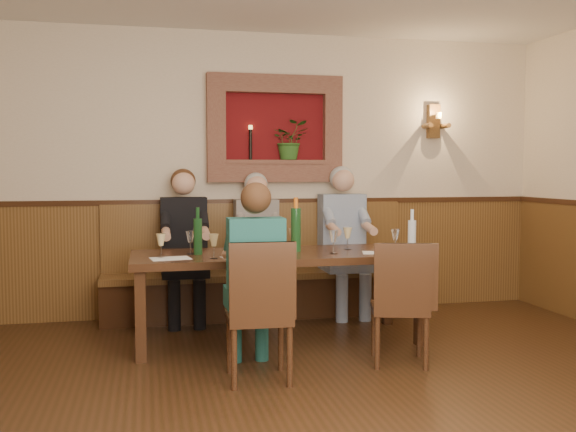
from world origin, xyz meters
The scene contains 31 objects.
ground_plane centered at (0.00, 0.00, 0.00)m, with size 6.00×6.00×0.00m, color #331F0E.
room_shell centered at (0.00, 0.00, 1.89)m, with size 6.04×6.04×2.82m.
wainscoting centered at (0.00, 0.00, 0.59)m, with size 6.02×6.02×1.15m.
wall_niche centered at (0.24, 2.94, 1.81)m, with size 1.36×0.30×1.06m.
wall_sconce centered at (1.90, 2.93, 1.94)m, with size 0.25×0.20×0.35m.
dining_table centered at (0.00, 1.85, 0.68)m, with size 2.40×0.90×0.75m.
bench centered at (0.00, 2.79, 0.33)m, with size 3.00×0.45×1.11m.
chair_near_left centered at (-0.33, 0.87, 0.28)m, with size 0.45×0.45×0.97m.
chair_near_right centered at (0.75, 1.03, 0.27)m, with size 0.50×0.50×0.92m.
person_bench_left centered at (-0.72, 2.69, 0.60)m, with size 0.43×0.53×1.45m.
person_bench_mid centered at (-0.02, 2.69, 0.58)m, with size 0.42×0.51×1.42m.
person_bench_right centered at (0.85, 2.69, 0.61)m, with size 0.44×0.54×1.48m.
person_chair_front centered at (-0.33, 1.07, 0.56)m, with size 0.39×0.48×1.35m.
spittoon_bucket centered at (-0.04, 1.84, 0.86)m, with size 0.20×0.20×0.22m, color red.
wine_bottle_green_a centered at (0.17, 1.89, 0.94)m, with size 0.10×0.10×0.46m.
wine_bottle_green_b centered at (-0.66, 1.87, 0.91)m, with size 0.09×0.09×0.38m.
water_bottle centered at (1.07, 1.54, 0.90)m, with size 0.09×0.09×0.37m.
tasting_sheet_a centered at (-0.89, 1.66, 0.75)m, with size 0.30×0.21×0.00m, color white.
tasting_sheet_b centered at (-0.10, 1.71, 0.75)m, with size 0.28×0.20×0.00m, color white.
tasting_sheet_c centered at (0.82, 1.64, 0.75)m, with size 0.28×0.20×0.00m, color white.
tasting_sheet_d centered at (-0.33, 1.59, 0.75)m, with size 0.31×0.22×0.00m, color white.
wine_glass_0 centered at (0.00, 1.73, 0.85)m, with size 0.08×0.08×0.19m, color #D9C282, non-canonical shape.
wine_glass_1 centered at (0.64, 1.93, 0.85)m, with size 0.08×0.08×0.19m, color #D9C282, non-canonical shape.
wine_glass_2 centered at (-0.14, 1.50, 0.85)m, with size 0.08×0.08×0.19m, color #D9C282, non-canonical shape.
wine_glass_3 centered at (-0.28, 1.95, 0.85)m, with size 0.08×0.08×0.19m, color white, non-canonical shape.
wine_glass_4 centered at (-0.56, 1.60, 0.85)m, with size 0.08×0.08×0.19m, color #D9C282, non-canonical shape.
wine_glass_5 centered at (0.15, 1.94, 0.85)m, with size 0.08×0.08×0.19m, color #D9C282, non-canonical shape.
wine_glass_6 centered at (-0.96, 1.72, 0.85)m, with size 0.08×0.08×0.19m, color #D9C282, non-canonical shape.
wine_glass_7 centered at (-0.72, 1.90, 0.85)m, with size 0.08×0.08×0.19m, color white, non-canonical shape.
wine_glass_8 centered at (0.43, 1.67, 0.85)m, with size 0.08×0.08×0.19m, color white, non-canonical shape.
wine_glass_9 centered at (0.98, 1.70, 0.85)m, with size 0.08×0.08×0.19m, color white, non-canonical shape.
Camera 1 is at (-1.06, -3.36, 1.43)m, focal length 40.00 mm.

